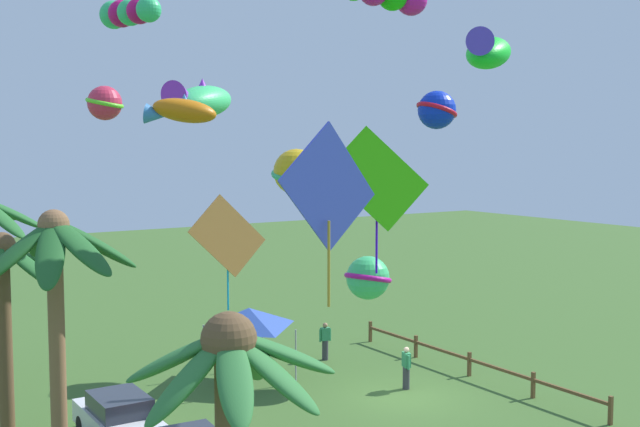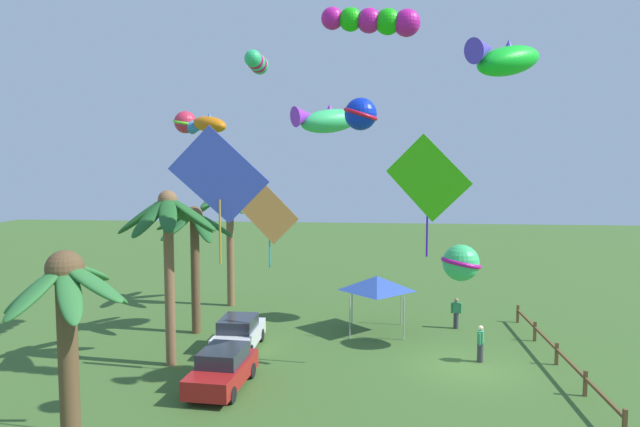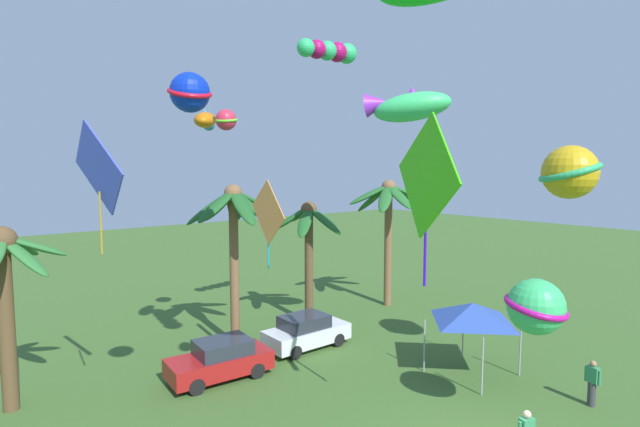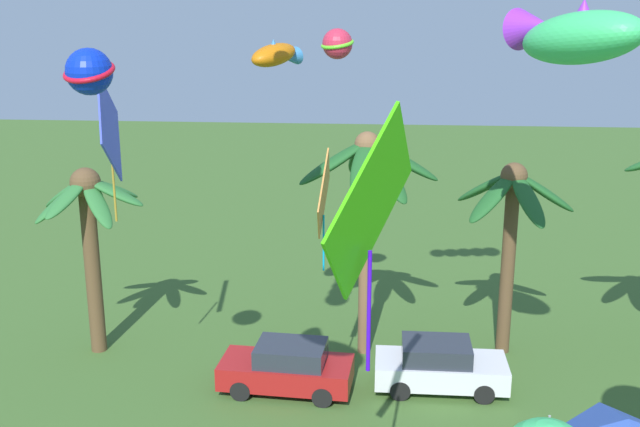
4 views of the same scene
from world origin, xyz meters
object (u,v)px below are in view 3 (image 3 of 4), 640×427
at_px(parked_car_0, 220,360).
at_px(kite_diamond_7, 427,176).
at_px(kite_diamond_0, 268,213).
at_px(palm_tree_0, 4,276).
at_px(palm_tree_2, 233,220).
at_px(palm_tree_1, 309,232).
at_px(kite_tube_5, 330,51).
at_px(kite_fish_2, 205,120).
at_px(kite_ball_10, 570,172).
at_px(festival_tent, 473,312).
at_px(parked_car_1, 306,332).
at_px(kite_fish_6, 407,106).
at_px(kite_diamond_8, 98,170).
at_px(kite_ball_1, 226,120).
at_px(kite_ball_3, 190,92).
at_px(palm_tree_3, 389,207).
at_px(spectator_1, 592,383).
at_px(kite_ball_11, 536,307).

height_order(parked_car_0, kite_diamond_7, kite_diamond_7).
bearing_deg(kite_diamond_0, palm_tree_0, 153.85).
bearing_deg(kite_diamond_0, palm_tree_2, 77.27).
distance_m(palm_tree_1, kite_tube_5, 9.11).
xyz_separation_m(kite_fish_2, kite_ball_10, (9.40, -9.02, -1.90)).
bearing_deg(parked_car_0, festival_tent, -36.19).
xyz_separation_m(parked_car_1, kite_fish_2, (-4.75, -0.14, 9.10)).
xyz_separation_m(kite_fish_6, kite_diamond_8, (-11.13, 2.08, -2.52)).
xyz_separation_m(festival_tent, kite_ball_1, (-6.60, 7.51, 7.60)).
height_order(palm_tree_1, parked_car_1, palm_tree_1).
distance_m(kite_fish_2, kite_ball_10, 13.17).
bearing_deg(kite_fish_2, kite_fish_6, -27.80).
xyz_separation_m(parked_car_1, kite_ball_10, (4.65, -9.17, 7.20)).
bearing_deg(kite_ball_3, festival_tent, -2.91).
height_order(palm_tree_2, kite_fish_6, kite_fish_6).
distance_m(festival_tent, kite_diamond_8, 14.30).
bearing_deg(kite_ball_3, parked_car_0, 57.68).
xyz_separation_m(kite_diamond_0, kite_tube_5, (4.00, 1.29, 6.56)).
relative_size(parked_car_0, festival_tent, 1.40).
distance_m(kite_fish_2, kite_diamond_8, 4.82).
bearing_deg(parked_car_1, kite_diamond_7, -103.82).
bearing_deg(palm_tree_0, kite_diamond_8, -57.91).
relative_size(palm_tree_0, palm_tree_3, 0.84).
bearing_deg(spectator_1, kite_ball_3, 159.00).
bearing_deg(kite_ball_10, kite_tube_5, 115.35).
height_order(festival_tent, kite_ball_1, kite_ball_1).
xyz_separation_m(palm_tree_0, kite_ball_3, (3.28, -7.44, 5.31)).
bearing_deg(palm_tree_0, festival_tent, -28.89).
xyz_separation_m(kite_diamond_7, kite_ball_11, (2.91, -1.80, -3.84)).
distance_m(palm_tree_2, kite_diamond_7, 10.78).
xyz_separation_m(palm_tree_3, festival_tent, (-4.51, -8.72, -3.40)).
distance_m(palm_tree_0, palm_tree_3, 19.09).
distance_m(kite_fish_6, kite_diamond_8, 11.60).
relative_size(palm_tree_3, parked_car_0, 1.85).
bearing_deg(spectator_1, kite_diamond_7, 161.43).
distance_m(parked_car_0, kite_ball_10, 14.53).
bearing_deg(kite_diamond_7, kite_ball_11, -31.73).
distance_m(kite_ball_1, kite_diamond_7, 9.79).
relative_size(parked_car_0, kite_tube_5, 1.24).
xyz_separation_m(kite_ball_1, kite_ball_10, (7.83, -10.39, -2.12)).
xyz_separation_m(palm_tree_2, kite_ball_3, (-5.50, -8.05, 4.11)).
relative_size(kite_fish_2, kite_diamond_7, 0.38).
xyz_separation_m(palm_tree_3, kite_tube_5, (-7.24, -3.24, 7.16)).
height_order(palm_tree_0, parked_car_0, palm_tree_0).
bearing_deg(kite_ball_3, palm_tree_2, 55.63).
relative_size(palm_tree_0, kite_diamond_8, 1.57).
bearing_deg(kite_ball_1, kite_diamond_7, -83.03).
height_order(parked_car_1, kite_diamond_7, kite_diamond_7).
distance_m(parked_car_1, kite_fish_6, 10.75).
relative_size(kite_ball_1, kite_tube_5, 0.42).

